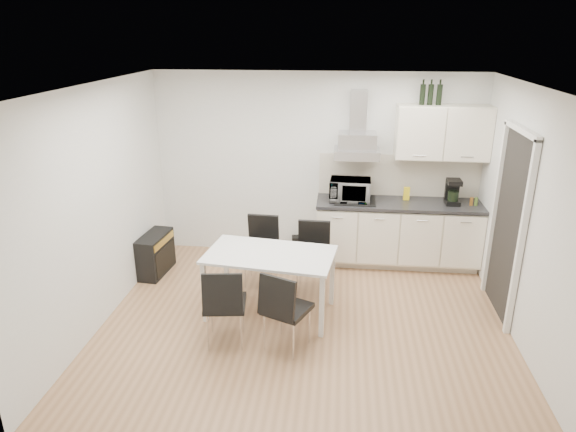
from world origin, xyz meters
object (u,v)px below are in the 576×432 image
(chair_near_left, at_px, (225,304))
(guitar_amp, at_px, (155,254))
(chair_far_right, at_px, (313,259))
(dining_table, at_px, (270,260))
(kitchenette, at_px, (401,207))
(chair_near_right, at_px, (287,310))
(chair_far_left, at_px, (261,252))
(floor_speaker, at_px, (297,245))

(chair_near_left, distance_m, guitar_amp, 1.99)
(chair_far_right, distance_m, guitar_amp, 2.16)
(chair_near_left, relative_size, guitar_amp, 1.29)
(dining_table, relative_size, guitar_amp, 2.22)
(kitchenette, height_order, chair_near_right, kitchenette)
(dining_table, bearing_deg, chair_near_left, -113.56)
(chair_near_left, bearing_deg, chair_far_right, 48.22)
(chair_far_right, bearing_deg, dining_table, 53.77)
(kitchenette, bearing_deg, dining_table, -136.21)
(chair_far_right, bearing_deg, chair_near_right, 83.24)
(chair_far_left, distance_m, floor_speaker, 1.09)
(kitchenette, height_order, dining_table, kitchenette)
(kitchenette, height_order, chair_far_left, kitchenette)
(floor_speaker, bearing_deg, chair_near_left, -110.17)
(chair_near_left, bearing_deg, chair_far_left, 75.87)
(floor_speaker, bearing_deg, guitar_amp, -162.82)
(chair_far_right, xyz_separation_m, chair_near_right, (-0.18, -1.25, 0.00))
(chair_far_left, height_order, chair_far_right, same)
(kitchenette, bearing_deg, floor_speaker, 173.40)
(guitar_amp, relative_size, floor_speaker, 2.54)
(dining_table, distance_m, chair_near_left, 0.78)
(kitchenette, xyz_separation_m, dining_table, (-1.59, -1.53, -0.16))
(kitchenette, xyz_separation_m, chair_near_left, (-1.97, -2.16, -0.39))
(kitchenette, xyz_separation_m, floor_speaker, (-1.43, 0.17, -0.70))
(chair_far_left, bearing_deg, dining_table, 110.38)
(kitchenette, xyz_separation_m, chair_far_right, (-1.14, -0.95, -0.39))
(chair_near_left, distance_m, chair_near_right, 0.65)
(chair_near_right, bearing_deg, chair_far_left, 133.31)
(chair_near_right, relative_size, guitar_amp, 1.29)
(dining_table, bearing_deg, chair_near_right, -60.93)
(guitar_amp, bearing_deg, chair_far_left, -0.36)
(chair_far_right, relative_size, guitar_amp, 1.29)
(dining_table, distance_m, guitar_amp, 1.93)
(chair_far_right, height_order, chair_near_left, same)
(chair_near_left, relative_size, chair_near_right, 1.00)
(dining_table, height_order, floor_speaker, dining_table)
(guitar_amp, bearing_deg, floor_speaker, 29.46)
(chair_far_right, xyz_separation_m, chair_near_left, (-0.83, -1.22, 0.00))
(chair_near_right, height_order, guitar_amp, chair_near_right)
(chair_far_right, height_order, floor_speaker, chair_far_right)
(chair_near_right, bearing_deg, chair_near_left, -159.03)
(dining_table, height_order, chair_far_right, chair_far_right)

